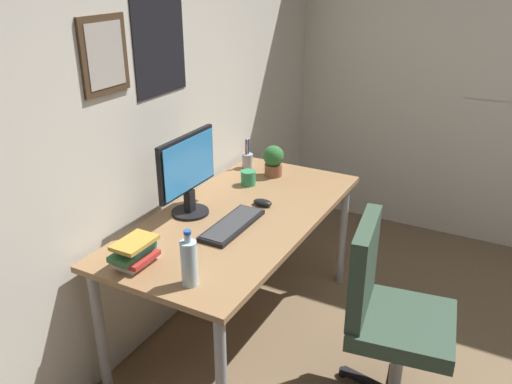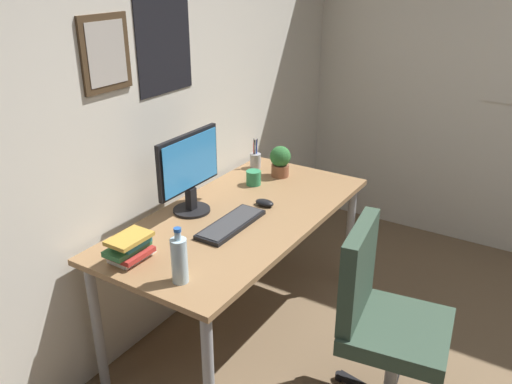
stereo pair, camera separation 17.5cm
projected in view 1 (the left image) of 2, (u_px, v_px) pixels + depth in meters
wall_back at (124, 117)px, 2.58m from camera, size 4.40×0.10×2.60m
desk at (240, 227)px, 2.85m from camera, size 1.62×0.80×0.76m
office_chair at (387, 309)px, 2.44m from camera, size 0.57×0.57×0.95m
monitor at (188, 172)px, 2.73m from camera, size 0.46×0.20×0.43m
keyboard at (232, 225)px, 2.68m from camera, size 0.43×0.15×0.03m
computer_mouse at (263, 203)px, 2.91m from camera, size 0.06×0.11×0.04m
water_bottle at (189, 262)px, 2.17m from camera, size 0.07×0.07×0.25m
coffee_mug_near at (248, 178)px, 3.17m from camera, size 0.13×0.09×0.09m
potted_plant at (273, 160)px, 3.28m from camera, size 0.13×0.13×0.19m
pen_cup at (247, 160)px, 3.43m from camera, size 0.07×0.07×0.20m
book_stack_left at (135, 252)px, 2.34m from camera, size 0.22×0.14×0.12m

